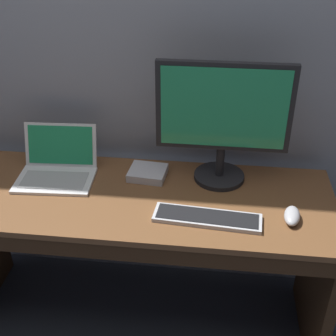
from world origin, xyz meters
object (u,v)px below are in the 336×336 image
object	(u,v)px
laptop_white	(57,168)
computer_mouse	(292,216)
external_monitor	(223,119)
external_drive_box	(148,173)
wired_keyboard	(207,218)

from	to	relation	value
laptop_white	computer_mouse	distance (m)	1.00
external_monitor	computer_mouse	size ratio (longest dim) A/B	4.55
laptop_white	external_drive_box	world-z (taller)	laptop_white
laptop_white	external_monitor	world-z (taller)	external_monitor
external_monitor	wired_keyboard	bearing A→B (deg)	-97.71
external_monitor	computer_mouse	bearing A→B (deg)	-41.86
external_monitor	external_drive_box	bearing A→B (deg)	-178.70
computer_mouse	external_drive_box	world-z (taller)	computer_mouse
wired_keyboard	external_drive_box	bearing A→B (deg)	134.36
laptop_white	computer_mouse	bearing A→B (deg)	-11.59
wired_keyboard	computer_mouse	xyz separation A→B (m)	(0.32, 0.03, 0.01)
wired_keyboard	external_drive_box	xyz separation A→B (m)	(-0.27, 0.28, 0.01)
laptop_white	wired_keyboard	bearing A→B (deg)	-19.56
wired_keyboard	laptop_white	bearing A→B (deg)	160.44
external_monitor	external_drive_box	distance (m)	0.41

